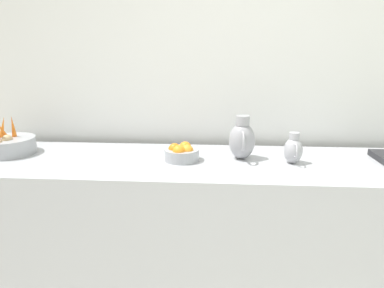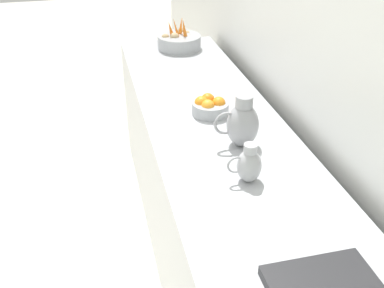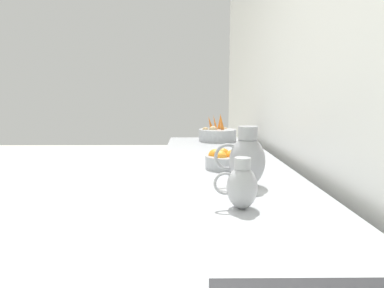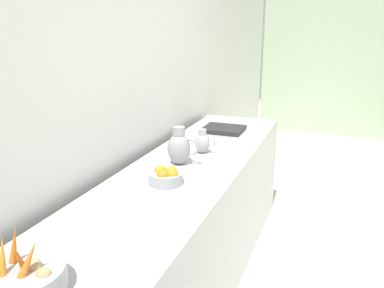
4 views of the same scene
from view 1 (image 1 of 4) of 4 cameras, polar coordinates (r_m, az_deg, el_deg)
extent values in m
cube|color=white|center=(2.42, 18.66, 13.69)|extent=(0.10, 8.03, 3.00)
cube|color=#ADAFB5|center=(2.16, 6.03, -14.52)|extent=(0.71, 3.16, 0.92)
cylinder|color=#9EA0A5|center=(2.38, -28.09, -0.27)|extent=(0.32, 0.32, 0.10)
torus|color=#9EA0A5|center=(2.39, -27.96, -1.26)|extent=(0.19, 0.19, 0.01)
cone|color=orange|center=(2.40, -28.84, 2.11)|extent=(0.05, 0.08, 0.16)
cone|color=orange|center=(2.35, -28.78, 1.89)|extent=(0.06, 0.09, 0.16)
cone|color=orange|center=(2.37, -27.42, 2.25)|extent=(0.07, 0.06, 0.17)
ellipsoid|color=tan|center=(2.32, -28.20, 0.70)|extent=(0.07, 0.06, 0.05)
ellipsoid|color=tan|center=(2.46, -28.60, 1.14)|extent=(0.05, 0.04, 0.03)
cylinder|color=#9EA0A5|center=(1.98, -1.70, -1.75)|extent=(0.20, 0.20, 0.07)
sphere|color=orange|center=(1.97, -2.89, -0.90)|extent=(0.07, 0.07, 0.07)
sphere|color=orange|center=(1.92, -2.16, -1.27)|extent=(0.07, 0.07, 0.07)
sphere|color=orange|center=(2.01, -1.12, -0.59)|extent=(0.07, 0.07, 0.07)
sphere|color=orange|center=(1.94, -0.78, -1.11)|extent=(0.07, 0.07, 0.07)
ellipsoid|color=#939399|center=(2.01, 8.24, 0.50)|extent=(0.15, 0.15, 0.21)
cylinder|color=#939399|center=(1.98, 8.37, 3.87)|extent=(0.08, 0.08, 0.06)
torus|color=#939399|center=(1.93, 8.43, 0.47)|extent=(0.11, 0.01, 0.11)
ellipsoid|color=#A3A3A8|center=(2.00, 16.37, -1.04)|extent=(0.10, 0.10, 0.15)
cylinder|color=#A3A3A8|center=(1.98, 16.54, 1.29)|extent=(0.06, 0.06, 0.04)
torus|color=#A3A3A8|center=(1.94, 16.74, -1.10)|extent=(0.08, 0.01, 0.08)
camera|label=2|loc=(2.30, 62.47, 19.52)|focal=41.34mm
camera|label=3|loc=(2.27, 45.26, 4.85)|focal=30.52mm
camera|label=4|loc=(2.36, -63.36, 13.72)|focal=36.86mm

